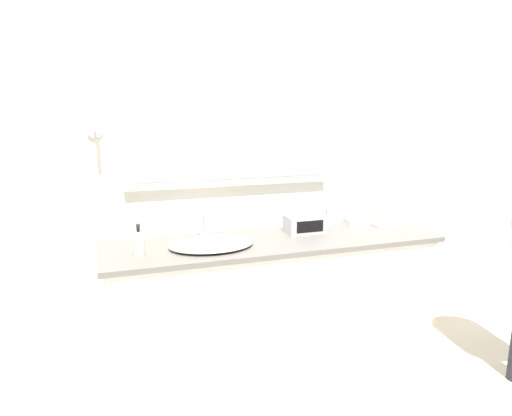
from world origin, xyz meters
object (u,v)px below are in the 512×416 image
sink_basin (211,243)px  picture_frame (333,216)px  appliance_box (305,224)px  soap_bottle (139,243)px

sink_basin → picture_frame: sink_basin is taller
sink_basin → appliance_box: sink_basin is taller
soap_bottle → sink_basin: bearing=5.9°
sink_basin → appliance_box: size_ratio=1.95×
soap_bottle → appliance_box: (1.03, 0.15, -0.01)m
sink_basin → picture_frame: (0.86, 0.17, 0.05)m
appliance_box → picture_frame: bearing=15.3°
sink_basin → picture_frame: 0.88m
soap_bottle → appliance_box: 1.04m
sink_basin → picture_frame: bearing=11.4°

